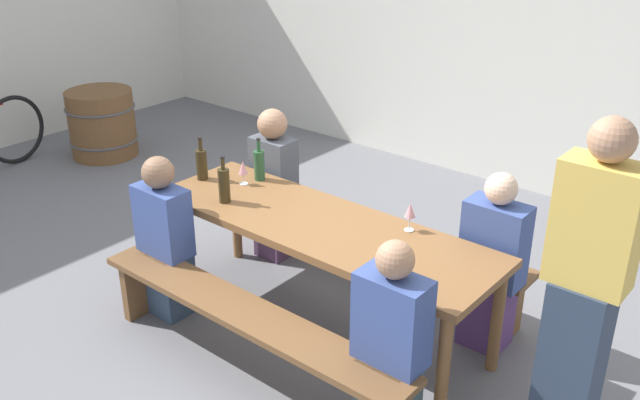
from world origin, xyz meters
The scene contains 16 objects.
ground_plane centered at (0.00, 0.00, 0.00)m, with size 24.00×24.00×0.00m, color slate.
back_wall centered at (0.00, 3.03, 1.60)m, with size 14.00×0.20×3.20m, color silver.
tasting_table centered at (0.00, 0.00, 0.67)m, with size 2.32×0.73×0.75m.
bench_near centered at (0.00, -0.66, 0.36)m, with size 2.22×0.30×0.45m.
bench_far centered at (0.00, 0.66, 0.36)m, with size 2.22×0.30×0.45m.
wine_bottle_0 centered at (-0.67, -0.16, 0.87)m, with size 0.08×0.08×0.32m.
wine_bottle_1 centered at (-0.75, 0.25, 0.86)m, with size 0.08×0.08×0.31m.
wine_bottle_2 centered at (-1.07, 0.00, 0.86)m, with size 0.08×0.08×0.31m.
wine_glass_0 centered at (-0.78, 0.12, 0.87)m, with size 0.06×0.06×0.17m.
wine_glass_1 centered at (0.48, 0.26, 0.88)m, with size 0.07×0.07×0.18m.
seated_guest_near_0 centered at (-0.88, -0.51, 0.53)m, with size 0.37×0.24×1.11m.
seated_guest_near_1 centered at (0.89, -0.51, 0.53)m, with size 0.37×0.24×1.13m.
seated_guest_far_0 centered at (-0.87, 0.51, 0.58)m, with size 0.33×0.24×1.18m.
seated_guest_far_1 centered at (0.92, 0.51, 0.55)m, with size 0.37×0.24×1.15m.
standing_host centered at (1.64, -0.09, 0.87)m, with size 0.36×0.24×1.79m.
wine_barrel centered at (-3.75, 0.95, 0.35)m, with size 0.71×0.71×0.70m.
Camera 1 is at (2.44, -2.94, 2.65)m, focal length 39.11 mm.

